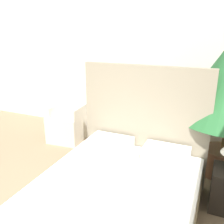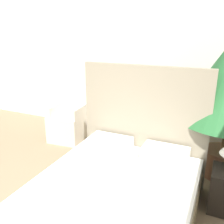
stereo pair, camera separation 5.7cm
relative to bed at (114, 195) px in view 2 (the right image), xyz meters
The scene contains 4 objects.
wall_back 2.71m from the bed, 107.89° to the left, with size 10.00×0.06×2.90m.
bed is the anchor object (origin of this frame).
armchair_near_window_left 2.19m from the bed, 136.32° to the left, with size 0.62×0.63×0.95m.
armchair_near_window_right 1.69m from the bed, 116.07° to the left, with size 0.62×0.64×0.95m.
Camera 2 is at (1.65, -0.84, 1.92)m, focal length 40.00 mm.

